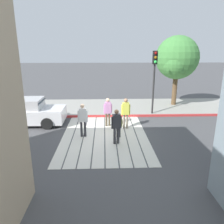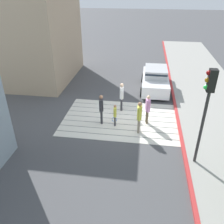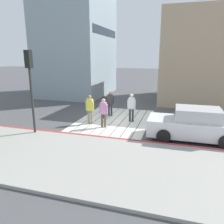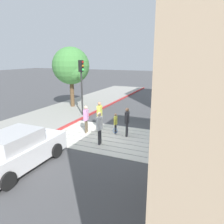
{
  "view_description": "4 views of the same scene",
  "coord_description": "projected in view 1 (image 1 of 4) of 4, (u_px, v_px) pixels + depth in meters",
  "views": [
    {
      "loc": [
        10.47,
        -0.0,
        4.38
      ],
      "look_at": [
        -0.75,
        0.4,
        1.08
      ],
      "focal_mm": 34.77,
      "sensor_mm": 36.0,
      "label": 1
    },
    {
      "loc": [
        -1.21,
        11.56,
        6.94
      ],
      "look_at": [
        0.34,
        0.84,
        0.89
      ],
      "focal_mm": 37.96,
      "sensor_mm": 36.0,
      "label": 2
    },
    {
      "loc": [
        -12.78,
        -3.65,
        3.96
      ],
      "look_at": [
        -0.7,
        -0.07,
        0.73
      ],
      "focal_mm": 35.08,
      "sensor_mm": 36.0,
      "label": 3
    },
    {
      "loc": [
        4.77,
        -10.44,
        4.47
      ],
      "look_at": [
        -0.19,
        1.07,
        1.22
      ],
      "focal_mm": 34.17,
      "sensor_mm": 36.0,
      "label": 4
    }
  ],
  "objects": [
    {
      "name": "ground_plane",
      "position": [
        105.0,
        136.0,
        11.28
      ],
      "size": [
        120.0,
        120.0,
        0.0
      ],
      "primitive_type": "plane",
      "color": "#4C4C4F"
    },
    {
      "name": "crosswalk_stripes",
      "position": [
        105.0,
        136.0,
        11.28
      ],
      "size": [
        6.4,
        4.35,
        0.01
      ],
      "color": "silver",
      "rests_on": "ground"
    },
    {
      "name": "sidewalk_west",
      "position": [
        105.0,
        107.0,
        16.63
      ],
      "size": [
        4.8,
        40.0,
        0.12
      ],
      "primitive_type": "cube",
      "color": "#9E9B93",
      "rests_on": "ground"
    },
    {
      "name": "curb_painted",
      "position": [
        105.0,
        116.0,
        14.38
      ],
      "size": [
        0.16,
        40.0,
        0.13
      ],
      "primitive_type": "cube",
      "color": "#BC3333",
      "rests_on": "ground"
    },
    {
      "name": "car_parked_near_curb",
      "position": [
        27.0,
        112.0,
        12.83
      ],
      "size": [
        1.99,
        4.3,
        1.57
      ],
      "color": "white",
      "rests_on": "ground"
    },
    {
      "name": "traffic_light_corner",
      "position": [
        154.0,
        70.0,
        13.96
      ],
      "size": [
        0.39,
        0.28,
        4.24
      ],
      "color": "#2D2D2D",
      "rests_on": "ground"
    },
    {
      "name": "street_tree",
      "position": [
        177.0,
        59.0,
        16.06
      ],
      "size": [
        3.2,
        3.2,
        5.32
      ],
      "color": "brown",
      "rests_on": "ground"
    },
    {
      "name": "pedestrian_adult_lead",
      "position": [
        108.0,
        110.0,
        12.45
      ],
      "size": [
        0.26,
        0.49,
        1.67
      ],
      "color": "brown",
      "rests_on": "ground"
    },
    {
      "name": "pedestrian_adult_trailing",
      "position": [
        126.0,
        111.0,
        12.08
      ],
      "size": [
        0.24,
        0.51,
        1.74
      ],
      "color": "gray",
      "rests_on": "ground"
    },
    {
      "name": "pedestrian_adult_side",
      "position": [
        117.0,
        124.0,
        10.09
      ],
      "size": [
        0.27,
        0.49,
        1.7
      ],
      "color": "#333338",
      "rests_on": "ground"
    },
    {
      "name": "pedestrian_teen_behind",
      "position": [
        83.0,
        118.0,
        10.91
      ],
      "size": [
        0.26,
        0.51,
        1.74
      ],
      "color": "#333338",
      "rests_on": "ground"
    },
    {
      "name": "pedestrian_child_with_racket",
      "position": [
        118.0,
        124.0,
        10.91
      ],
      "size": [
        0.29,
        0.39,
        1.25
      ],
      "color": "#333338",
      "rests_on": "ground"
    }
  ]
}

